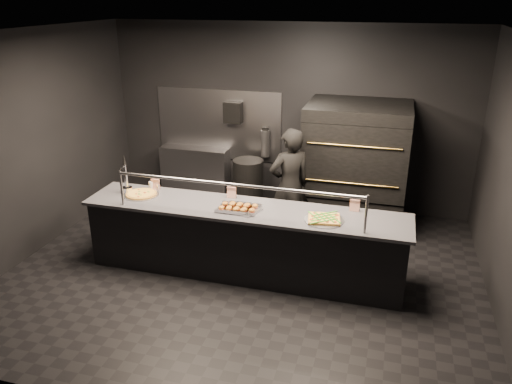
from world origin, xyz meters
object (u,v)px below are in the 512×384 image
service_counter (244,241)px  slider_tray_a (234,208)px  pizza_oven (355,165)px  round_pizza (141,194)px  slider_tray_b (242,208)px  beer_tap (126,182)px  prep_shelf (196,172)px  square_pizza (324,219)px  fire_extinguisher (265,143)px  trash_bin (248,184)px  towel_dispenser (233,112)px  worker (289,186)px

service_counter → slider_tray_a: bearing=-139.7°
pizza_oven → slider_tray_a: pizza_oven is taller
round_pizza → slider_tray_b: size_ratio=0.92×
service_counter → round_pizza: 1.50m
beer_tap → pizza_oven: bearing=32.8°
prep_shelf → slider_tray_b: slider_tray_b is taller
round_pizza → slider_tray_a: bearing=-5.4°
round_pizza → square_pizza: size_ratio=0.99×
round_pizza → slider_tray_a: slider_tray_a is taller
round_pizza → fire_extinguisher: bearing=65.5°
prep_shelf → round_pizza: (0.18, -2.28, 0.49)m
trash_bin → slider_tray_a: bearing=-78.2°
towel_dispenser → trash_bin: 1.23m
worker → fire_extinguisher: bearing=-97.5°
beer_tap → round_pizza: size_ratio=1.16×
fire_extinguisher → beer_tap: size_ratio=0.95×
service_counter → square_pizza: service_counter is taller
fire_extinguisher → trash_bin: size_ratio=0.60×
prep_shelf → worker: 2.33m
pizza_oven → slider_tray_a: bearing=-123.2°
round_pizza → worker: (1.77, 1.06, -0.09)m
pizza_oven → worker: (-0.85, -0.80, -0.12)m
fire_extinguisher → worker: (0.70, -1.30, -0.22)m
towel_dispenser → beer_tap: bearing=-107.8°
towel_dispenser → round_pizza: size_ratio=0.76×
prep_shelf → round_pizza: 2.34m
service_counter → pizza_oven: (1.20, 1.90, 0.50)m
round_pizza → trash_bin: size_ratio=0.54×
service_counter → square_pizza: 1.13m
beer_tap → round_pizza: beer_tap is taller
prep_shelf → towel_dispenser: 1.31m
service_counter → beer_tap: bearing=177.7°
slider_tray_a → pizza_oven: bearing=56.8°
pizza_oven → towel_dispenser: size_ratio=5.46×
towel_dispenser → round_pizza: 2.49m
square_pizza → slider_tray_a: bearing=179.5°
slider_tray_a → worker: worker is taller
pizza_oven → slider_tray_b: size_ratio=3.82×
slider_tray_a → service_counter: bearing=40.3°
fire_extinguisher → worker: bearing=-61.7°
pizza_oven → beer_tap: bearing=-147.2°
slider_tray_b → trash_bin: 2.24m
square_pizza → worker: 1.38m
pizza_oven → towel_dispenser: (-2.10, 0.49, 0.58)m
towel_dispenser → beer_tap: 2.49m
square_pizza → trash_bin: (-1.56, 2.15, -0.52)m
service_counter → round_pizza: size_ratio=8.89×
prep_shelf → trash_bin: 1.09m
beer_tap → slider_tray_b: 1.66m
pizza_oven → round_pizza: (-2.62, -1.86, -0.03)m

